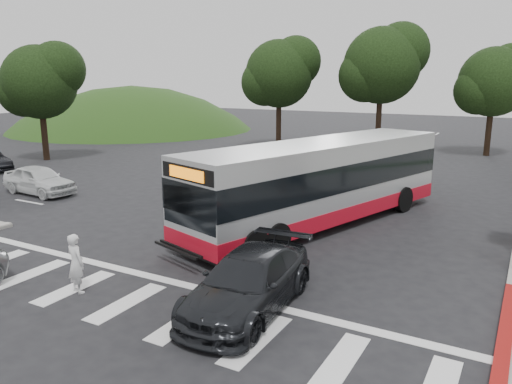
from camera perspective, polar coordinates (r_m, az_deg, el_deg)
The scene contains 12 objects.
ground at distance 17.80m, azimuth -3.37°, elevation -6.44°, with size 140.00×140.00×0.00m, color black.
curb_east_red at distance 13.45m, azimuth 26.62°, elevation -14.20°, with size 0.32×6.00×0.15m, color maroon.
hillside_nw at distance 60.57m, azimuth -13.82°, elevation 7.00°, with size 44.00×44.00×10.00m, color #204315.
crosswalk_ladder at distance 14.15m, azimuth -14.55°, elevation -12.12°, with size 18.00×2.60×0.01m, color silver.
tree_north_a at distance 41.68m, azimuth 14.30°, elevation 13.98°, with size 6.60×6.15×10.17m.
tree_north_b at distance 42.29m, azimuth 25.64°, elevation 11.40°, with size 5.72×5.33×8.43m.
tree_north_c at distance 42.65m, azimuth 2.80°, elevation 13.47°, with size 6.16×5.74×9.30m.
tree_west_a at distance 39.32m, azimuth -23.38°, elevation 11.58°, with size 5.72×5.33×8.43m.
transit_bus at distance 20.40m, azimuth 7.38°, elevation 0.96°, with size 2.85×13.17×3.40m, color #A5A7A9, non-canonical shape.
pedestrian at distance 14.89m, azimuth -19.89°, elevation -7.67°, with size 0.62×0.41×1.71m, color silver.
dark_sedan at distance 13.10m, azimuth -0.87°, elevation -10.25°, with size 2.08×5.11×1.48m, color black.
west_car_white at distance 28.09m, azimuth -23.55°, elevation 1.28°, with size 1.75×4.36×1.48m, color silver.
Camera 1 is at (9.07, -14.12, 5.91)m, focal length 35.00 mm.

